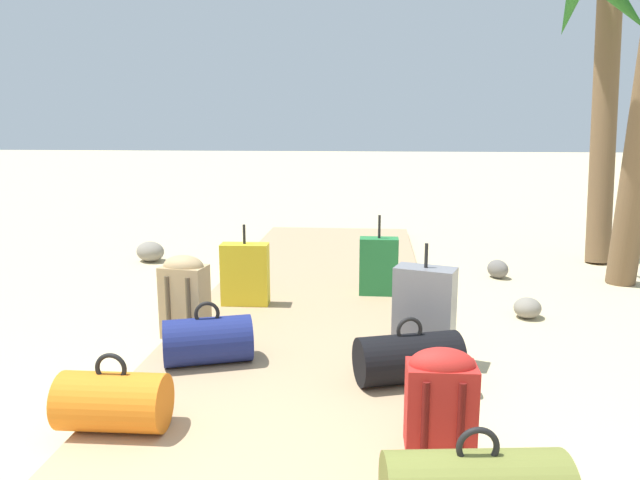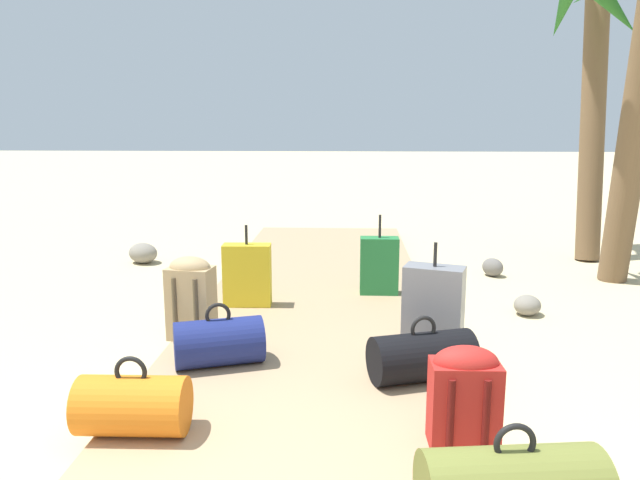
# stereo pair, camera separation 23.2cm
# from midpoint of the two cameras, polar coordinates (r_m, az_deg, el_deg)

# --- Properties ---
(ground_plane) EXTENTS (60.00, 60.00, 0.00)m
(ground_plane) POSITION_cam_midpoint_polar(r_m,az_deg,el_deg) (4.69, 0.05, -9.25)
(ground_plane) COLOR #CCB789
(boardwalk) EXTENTS (1.99, 7.41, 0.08)m
(boardwalk) POSITION_cam_midpoint_polar(r_m,az_deg,el_deg) (5.37, 0.76, -6.11)
(boardwalk) COLOR tan
(boardwalk) RESTS_ON ground
(backpack_tan) EXTENTS (0.35, 0.26, 0.61)m
(backpack_tan) POSITION_cam_midpoint_polar(r_m,az_deg,el_deg) (4.48, -11.26, -5.06)
(backpack_tan) COLOR tan
(backpack_tan) RESTS_ON boardwalk
(duffel_bag_black) EXTENTS (0.69, 0.47, 0.41)m
(duffel_bag_black) POSITION_cam_midpoint_polar(r_m,az_deg,el_deg) (3.76, 10.18, -10.95)
(duffel_bag_black) COLOR black
(duffel_bag_black) RESTS_ON boardwalk
(suitcase_grey) EXTENTS (0.44, 0.32, 0.76)m
(suitcase_grey) POSITION_cam_midpoint_polar(r_m,az_deg,el_deg) (4.19, 11.43, -6.50)
(suitcase_grey) COLOR slate
(suitcase_grey) RESTS_ON boardwalk
(duffel_bag_orange) EXTENTS (0.55, 0.31, 0.41)m
(duffel_bag_orange) POSITION_cam_midpoint_polar(r_m,az_deg,el_deg) (3.30, -17.04, -14.41)
(duffel_bag_orange) COLOR orange
(duffel_bag_orange) RESTS_ON boardwalk
(duffel_bag_navy) EXTENTS (0.63, 0.47, 0.42)m
(duffel_bag_navy) POSITION_cam_midpoint_polar(r_m,az_deg,el_deg) (4.01, -8.91, -9.37)
(duffel_bag_navy) COLOR navy
(duffel_bag_navy) RESTS_ON boardwalk
(suitcase_green) EXTENTS (0.35, 0.18, 0.73)m
(suitcase_green) POSITION_cam_midpoint_polar(r_m,az_deg,el_deg) (5.52, 6.78, -2.47)
(suitcase_green) COLOR #237538
(suitcase_green) RESTS_ON boardwalk
(suitcase_yellow) EXTENTS (0.41, 0.19, 0.70)m
(suitcase_yellow) POSITION_cam_midpoint_polar(r_m,az_deg,el_deg) (5.20, -5.83, -3.24)
(suitcase_yellow) COLOR gold
(suitcase_yellow) RESTS_ON boardwalk
(backpack_red) EXTENTS (0.33, 0.22, 0.51)m
(backpack_red) POSITION_cam_midpoint_polar(r_m,az_deg,el_deg) (3.04, 13.60, -14.22)
(backpack_red) COLOR red
(backpack_red) RESTS_ON boardwalk
(rock_left_mid) EXTENTS (0.47, 0.45, 0.24)m
(rock_left_mid) POSITION_cam_midpoint_polar(r_m,az_deg,el_deg) (7.40, -14.91, -1.07)
(rock_left_mid) COLOR gray
(rock_left_mid) RESTS_ON ground
(rock_right_mid) EXTENTS (0.29, 0.31, 0.20)m
(rock_right_mid) POSITION_cam_midpoint_polar(r_m,az_deg,el_deg) (6.70, 17.44, -2.63)
(rock_right_mid) COLOR slate
(rock_right_mid) RESTS_ON ground
(rock_right_far) EXTENTS (0.31, 0.32, 0.17)m
(rock_right_far) POSITION_cam_midpoint_polar(r_m,az_deg,el_deg) (5.45, 20.21, -6.05)
(rock_right_far) COLOR gray
(rock_right_far) RESTS_ON ground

